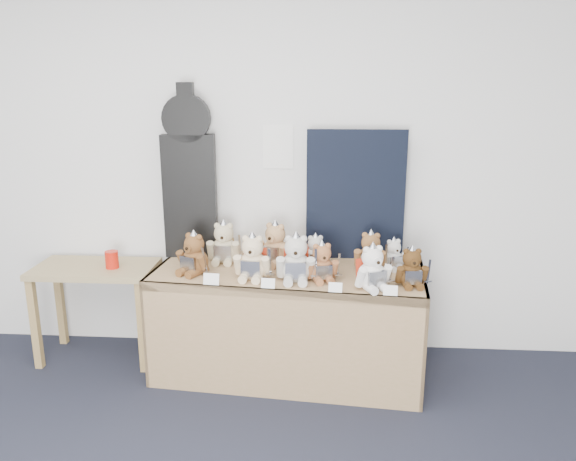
# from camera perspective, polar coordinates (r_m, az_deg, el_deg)

# --- Properties ---
(room_shell) EXTENTS (6.00, 6.00, 6.00)m
(room_shell) POSITION_cam_1_polar(r_m,az_deg,el_deg) (3.90, -1.01, 8.49)
(room_shell) COLOR white
(room_shell) RESTS_ON floor
(display_table) EXTENTS (1.81, 0.89, 0.73)m
(display_table) POSITION_cam_1_polar(r_m,az_deg,el_deg) (3.64, -0.14, -6.73)
(display_table) COLOR olive
(display_table) RESTS_ON floor
(side_table) EXTENTS (0.82, 0.46, 0.68)m
(side_table) POSITION_cam_1_polar(r_m,az_deg,el_deg) (4.13, -18.92, -5.05)
(side_table) COLOR #978051
(side_table) RESTS_ON floor
(guitar_case) EXTENTS (0.37, 0.14, 1.18)m
(guitar_case) POSITION_cam_1_polar(r_m,az_deg,el_deg) (3.89, -10.02, 5.69)
(guitar_case) COLOR black
(guitar_case) RESTS_ON display_table
(navy_board) EXTENTS (0.66, 0.03, 0.88)m
(navy_board) POSITION_cam_1_polar(r_m,az_deg,el_deg) (3.81, 6.87, 3.54)
(navy_board) COLOR black
(navy_board) RESTS_ON display_table
(red_cup) EXTENTS (0.09, 0.09, 0.12)m
(red_cup) POSITION_cam_1_polar(r_m,az_deg,el_deg) (4.00, -17.46, -2.84)
(red_cup) COLOR red
(red_cup) RESTS_ON side_table
(teddy_front_far_left) EXTENTS (0.24, 0.24, 0.30)m
(teddy_front_far_left) POSITION_cam_1_polar(r_m,az_deg,el_deg) (3.61, -9.55, -2.50)
(teddy_front_far_left) COLOR brown
(teddy_front_far_left) RESTS_ON display_table
(teddy_front_left) EXTENTS (0.26, 0.22, 0.32)m
(teddy_front_left) POSITION_cam_1_polar(r_m,az_deg,el_deg) (3.48, -3.62, -2.90)
(teddy_front_left) COLOR beige
(teddy_front_left) RESTS_ON display_table
(teddy_front_centre) EXTENTS (0.27, 0.22, 0.33)m
(teddy_front_centre) POSITION_cam_1_polar(r_m,az_deg,el_deg) (3.43, 0.81, -3.05)
(teddy_front_centre) COLOR beige
(teddy_front_centre) RESTS_ON display_table
(teddy_front_right) EXTENTS (0.23, 0.20, 0.27)m
(teddy_front_right) POSITION_cam_1_polar(r_m,az_deg,el_deg) (3.45, 3.47, -3.38)
(teddy_front_right) COLOR #9C603B
(teddy_front_right) RESTS_ON display_table
(teddy_front_far_right) EXTENTS (0.25, 0.24, 0.30)m
(teddy_front_far_right) POSITION_cam_1_polar(r_m,az_deg,el_deg) (3.34, 8.58, -3.92)
(teddy_front_far_right) COLOR white
(teddy_front_far_right) RESTS_ON display_table
(teddy_front_end) EXTENTS (0.22, 0.18, 0.27)m
(teddy_front_end) POSITION_cam_1_polar(r_m,az_deg,el_deg) (3.43, 12.45, -3.82)
(teddy_front_end) COLOR #4C321A
(teddy_front_end) RESTS_ON display_table
(teddy_back_left) EXTENTS (0.25, 0.20, 0.31)m
(teddy_back_left) POSITION_cam_1_polar(r_m,az_deg,el_deg) (3.81, -6.53, -1.39)
(teddy_back_left) COLOR #C9B992
(teddy_back_left) RESTS_ON display_table
(teddy_back_centre_left) EXTENTS (0.25, 0.25, 0.32)m
(teddy_back_centre_left) POSITION_cam_1_polar(r_m,az_deg,el_deg) (3.74, -1.35, -1.53)
(teddy_back_centre_left) COLOR tan
(teddy_back_centre_left) RESTS_ON display_table
(teddy_back_centre_right) EXTENTS (0.20, 0.18, 0.24)m
(teddy_back_centre_right) POSITION_cam_1_polar(r_m,az_deg,el_deg) (3.71, 2.82, -2.23)
(teddy_back_centre_right) COLOR beige
(teddy_back_centre_right) RESTS_ON display_table
(teddy_back_right) EXTENTS (0.23, 0.20, 0.29)m
(teddy_back_right) POSITION_cam_1_polar(r_m,az_deg,el_deg) (3.67, 8.36, -2.27)
(teddy_back_right) COLOR olive
(teddy_back_right) RESTS_ON display_table
(teddy_back_end) EXTENTS (0.19, 0.18, 0.23)m
(teddy_back_end) POSITION_cam_1_polar(r_m,az_deg,el_deg) (3.72, 10.67, -2.50)
(teddy_back_end) COLOR silver
(teddy_back_end) RESTS_ON display_table
(teddy_back_far_left) EXTENTS (0.17, 0.17, 0.21)m
(teddy_back_far_left) POSITION_cam_1_polar(r_m,az_deg,el_deg) (3.85, -6.18, -1.80)
(teddy_back_far_left) COLOR olive
(teddy_back_far_left) RESTS_ON display_table
(entry_card_a) EXTENTS (0.10, 0.03, 0.07)m
(entry_card_a) POSITION_cam_1_polar(r_m,az_deg,el_deg) (3.42, -7.80, -4.91)
(entry_card_a) COLOR white
(entry_card_a) RESTS_ON display_table
(entry_card_b) EXTENTS (0.08, 0.03, 0.06)m
(entry_card_b) POSITION_cam_1_polar(r_m,az_deg,el_deg) (3.34, -2.04, -5.38)
(entry_card_b) COLOR white
(entry_card_b) RESTS_ON display_table
(entry_card_c) EXTENTS (0.08, 0.03, 0.06)m
(entry_card_c) POSITION_cam_1_polar(r_m,az_deg,el_deg) (3.28, 4.83, -5.78)
(entry_card_c) COLOR white
(entry_card_c) RESTS_ON display_table
(entry_card_d) EXTENTS (0.08, 0.03, 0.06)m
(entry_card_d) POSITION_cam_1_polar(r_m,az_deg,el_deg) (3.28, 10.36, -6.01)
(entry_card_d) COLOR white
(entry_card_d) RESTS_ON display_table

